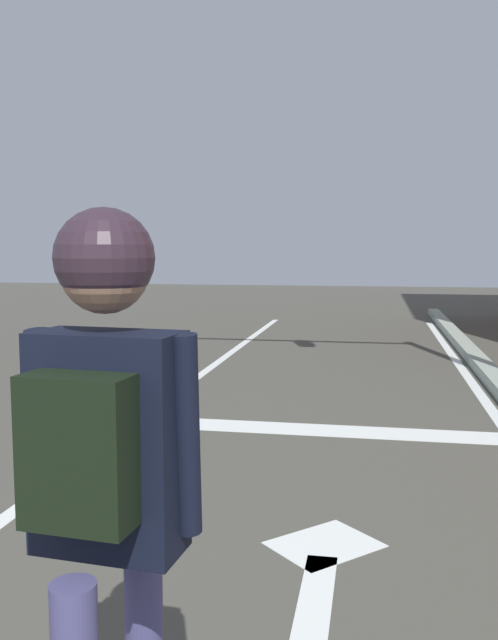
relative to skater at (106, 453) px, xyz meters
name	(u,v)px	position (x,y,z in m)	size (l,w,h in m)	color
lane_line_center	(105,445)	(-1.54, 3.66, -1.14)	(0.12, 20.00, 0.01)	silver
stop_bar	(324,430)	(0.23, 4.45, -1.14)	(3.54, 0.40, 0.01)	silver
lane_arrow_stem	(310,628)	(0.41, 1.23, -1.14)	(0.16, 1.40, 0.01)	silver
lane_arrow_head	(325,544)	(0.41, 2.08, -1.14)	(0.56, 0.44, 0.01)	silver
skater	(106,453)	(0.00, 0.00, 0.00)	(0.46, 0.62, 1.67)	#474574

